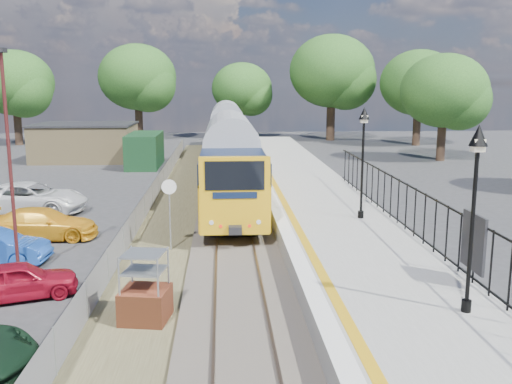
{
  "coord_description": "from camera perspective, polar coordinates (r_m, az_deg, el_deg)",
  "views": [
    {
      "loc": [
        -0.47,
        -16.91,
        6.44
      ],
      "look_at": [
        0.93,
        6.29,
        2.0
      ],
      "focal_mm": 40.0,
      "sensor_mm": 36.0,
      "label": 1
    }
  ],
  "objects": [
    {
      "name": "car_red",
      "position": [
        18.83,
        -22.66,
        -8.16
      ],
      "size": [
        3.7,
        2.46,
        1.17
      ],
      "primitive_type": "imported",
      "rotation": [
        0.0,
        0.0,
        1.91
      ],
      "color": "maroon",
      "rests_on": "ground"
    },
    {
      "name": "palisade_fence",
      "position": [
        20.91,
        16.27,
        -2.35
      ],
      "size": [
        0.12,
        26.0,
        2.0
      ],
      "color": "black",
      "rests_on": "platform"
    },
    {
      "name": "victorian_lamp_south",
      "position": [
        14.39,
        21.12,
        1.53
      ],
      "size": [
        0.44,
        0.44,
        4.6
      ],
      "color": "black",
      "rests_on": "platform"
    },
    {
      "name": "speed_sign",
      "position": [
        22.11,
        -8.64,
        -1.05
      ],
      "size": [
        0.57,
        0.12,
        2.84
      ],
      "rotation": [
        0.0,
        0.0,
        0.09
      ],
      "color": "#999EA3",
      "rests_on": "ground"
    },
    {
      "name": "outbuilding",
      "position": [
        49.49,
        -15.66,
        4.71
      ],
      "size": [
        10.8,
        10.1,
        3.12
      ],
      "color": "#9F8859",
      "rests_on": "ground"
    },
    {
      "name": "car_white",
      "position": [
        30.75,
        -21.67,
        -0.57
      ],
      "size": [
        5.82,
        3.12,
        1.56
      ],
      "primitive_type": "imported",
      "rotation": [
        0.0,
        0.0,
        1.47
      ],
      "color": "silver",
      "rests_on": "ground"
    },
    {
      "name": "tree_line",
      "position": [
        58.94,
        -1.66,
        10.97
      ],
      "size": [
        56.8,
        43.8,
        11.88
      ],
      "color": "#332319",
      "rests_on": "ground"
    },
    {
      "name": "platform_edge",
      "position": [
        25.65,
        2.47,
        -1.66
      ],
      "size": [
        0.9,
        70.0,
        0.01
      ],
      "color": "silver",
      "rests_on": "platform"
    },
    {
      "name": "car_yellow",
      "position": [
        25.51,
        -20.54,
        -3.0
      ],
      "size": [
        4.49,
        1.83,
        1.3
      ],
      "primitive_type": "imported",
      "rotation": [
        0.0,
        0.0,
        1.57
      ],
      "color": "gold",
      "rests_on": "ground"
    },
    {
      "name": "victorian_lamp_north",
      "position": [
        23.72,
        10.69,
        5.45
      ],
      "size": [
        0.44,
        0.44,
        4.6
      ],
      "color": "black",
      "rests_on": "platform"
    },
    {
      "name": "brick_plinth",
      "position": [
        15.96,
        -11.05,
        -9.47
      ],
      "size": [
        1.43,
        1.43,
        2.0
      ],
      "rotation": [
        0.0,
        0.0,
        -0.17
      ],
      "color": "brown",
      "rests_on": "ground"
    },
    {
      "name": "track_bed",
      "position": [
        27.33,
        -3.36,
        -2.64
      ],
      "size": [
        5.9,
        80.0,
        0.29
      ],
      "color": "#473F38",
      "rests_on": "ground"
    },
    {
      "name": "wire_fence",
      "position": [
        29.73,
        -10.59,
        -0.7
      ],
      "size": [
        0.06,
        52.0,
        1.2
      ],
      "color": "#999EA3",
      "rests_on": "ground"
    },
    {
      "name": "carpark_lamp",
      "position": [
        20.53,
        -23.49,
        3.87
      ],
      "size": [
        0.25,
        0.5,
        7.56
      ],
      "color": "#471817",
      "rests_on": "ground"
    },
    {
      "name": "ground",
      "position": [
        18.1,
        -1.76,
        -10.03
      ],
      "size": [
        120.0,
        120.0,
        0.0
      ],
      "primitive_type": "plane",
      "color": "#2D2D30",
      "rests_on": "ground"
    },
    {
      "name": "platform",
      "position": [
        26.04,
        6.98,
        -2.56
      ],
      "size": [
        5.0,
        70.0,
        0.9
      ],
      "primitive_type": "cube",
      "color": "gray",
      "rests_on": "ground"
    },
    {
      "name": "train",
      "position": [
        41.78,
        -2.8,
        5.17
      ],
      "size": [
        2.82,
        40.83,
        3.51
      ],
      "color": "gold",
      "rests_on": "ground"
    }
  ]
}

